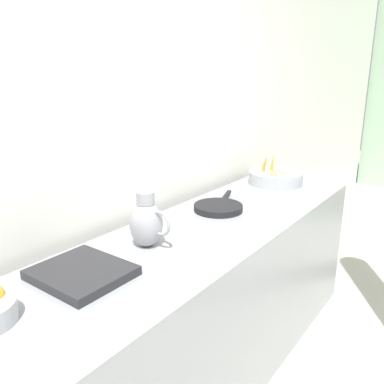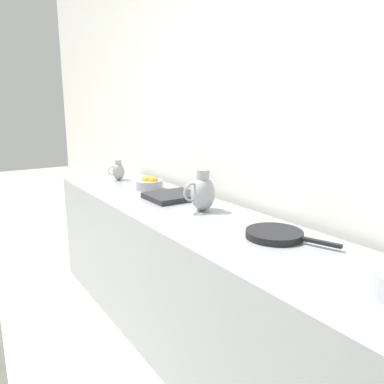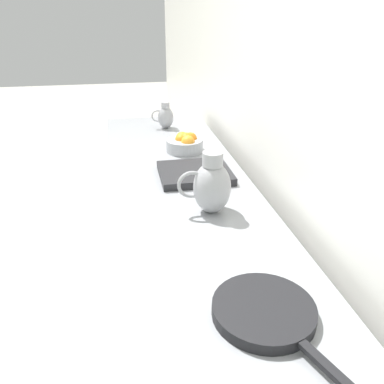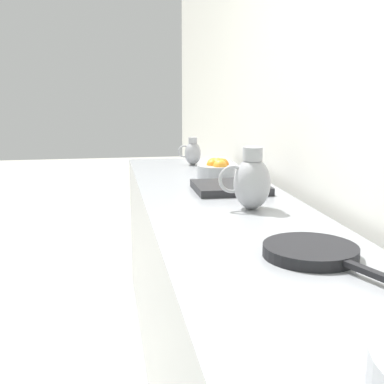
# 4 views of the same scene
# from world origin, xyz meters

# --- Properties ---
(tile_wall_left) EXTENTS (0.10, 9.01, 3.00)m
(tile_wall_left) POSITION_xyz_m (-1.95, 0.42, 1.50)
(tile_wall_left) COLOR white
(tile_wall_left) RESTS_ON ground_plane
(prep_counter) EXTENTS (0.68, 3.12, 0.87)m
(prep_counter) POSITION_xyz_m (-1.50, -0.08, 0.44)
(prep_counter) COLOR gray
(prep_counter) RESTS_ON ground_plane
(vegetable_colander) EXTENTS (0.38, 0.38, 0.20)m
(vegetable_colander) POSITION_xyz_m (-1.58, 1.20, 0.92)
(vegetable_colander) COLOR #9EA0A5
(vegetable_colander) RESTS_ON prep_counter
(metal_pitcher_tall) EXTENTS (0.21, 0.15, 0.25)m
(metal_pitcher_tall) POSITION_xyz_m (-1.58, -0.13, 0.99)
(metal_pitcher_tall) COLOR #939399
(metal_pitcher_tall) RESTS_ON prep_counter
(counter_sink_basin) EXTENTS (0.34, 0.30, 0.04)m
(counter_sink_basin) POSITION_xyz_m (-1.59, -0.49, 0.89)
(counter_sink_basin) COLOR #232326
(counter_sink_basin) RESTS_ON prep_counter
(skillet_on_counter) EXTENTS (0.28, 0.45, 0.03)m
(skillet_on_counter) POSITION_xyz_m (-1.59, 0.47, 0.89)
(skillet_on_counter) COLOR black
(skillet_on_counter) RESTS_ON prep_counter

